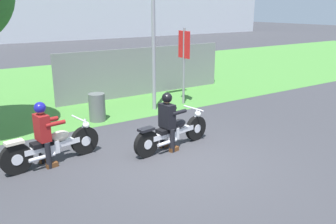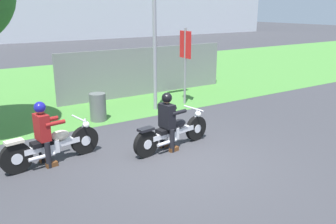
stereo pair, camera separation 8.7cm
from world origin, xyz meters
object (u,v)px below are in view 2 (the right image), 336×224
trash_can (98,107)px  streetlight_pole (158,2)px  motorcycle_follow (53,146)px  sign_banner (185,54)px  rider_lead (167,117)px  motorcycle_lead (173,133)px  rider_follow (43,129)px

trash_can → streetlight_pole: bearing=3.2°
motorcycle_follow → sign_banner: bearing=16.6°
rider_lead → trash_can: rider_lead is taller
rider_lead → sign_banner: 4.32m
sign_banner → rider_lead: bearing=-131.1°
motorcycle_lead → streetlight_pole: size_ratio=0.41×
streetlight_pole → sign_banner: streetlight_pole is taller
rider_lead → trash_can: 3.08m
streetlight_pole → rider_lead: bearing=-118.0°
trash_can → motorcycle_lead: bearing=-77.2°
rider_lead → streetlight_pole: 4.40m
motorcycle_lead → streetlight_pole: streetlight_pole is taller
motorcycle_lead → rider_lead: (-0.17, -0.02, 0.43)m
trash_can → sign_banner: 3.54m
sign_banner → motorcycle_follow: bearing=-155.0°
motorcycle_lead → rider_follow: (-2.81, 0.69, 0.43)m
rider_follow → trash_can: rider_follow is taller
rider_follow → trash_can: (2.13, 2.30, -0.41)m
motorcycle_follow → rider_follow: 0.46m
motorcycle_follow → sign_banner: sign_banner is taller
rider_lead → sign_banner: size_ratio=0.54×
motorcycle_lead → motorcycle_follow: (-2.64, 0.71, 0.01)m
rider_lead → rider_follow: bearing=156.5°
motorcycle_lead → rider_follow: 2.92m
motorcycle_follow → trash_can: bearing=40.7°
streetlight_pole → trash_can: 3.71m
motorcycle_follow → streetlight_pole: 5.66m
trash_can → rider_lead: bearing=-80.4°
trash_can → sign_banner: size_ratio=0.32×
motorcycle_follow → sign_banner: (5.25, 2.45, 1.33)m
rider_follow → streetlight_pole: 5.58m
rider_lead → streetlight_pole: bearing=53.5°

